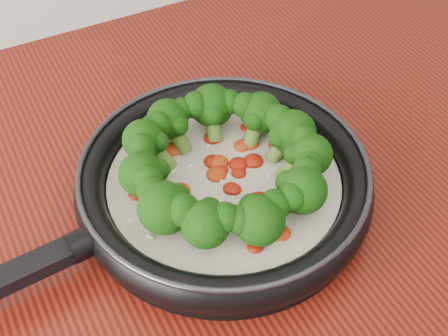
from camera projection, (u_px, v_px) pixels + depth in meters
skillet at (222, 179)px, 0.66m from camera, size 0.50×0.34×0.09m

